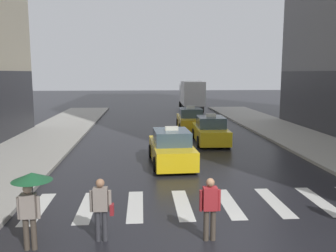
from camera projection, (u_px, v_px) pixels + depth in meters
ground_plane at (227, 248)px, 8.87m from camera, size 160.00×160.00×0.00m
crosswalk_markings at (206, 204)px, 11.83m from camera, size 11.30×2.80×0.01m
taxi_lead at (171, 149)px, 16.99m from camera, size 2.09×4.61×1.80m
taxi_second at (210, 131)px, 22.15m from camera, size 2.05×4.60×1.80m
taxi_third at (190, 120)px, 27.28m from camera, size 2.03×4.59×1.80m
box_truck at (191, 95)px, 39.78m from camera, size 2.45×7.60×3.35m
pedestrian_with_umbrella at (31, 190)px, 8.56m from camera, size 0.96×0.96×1.94m
pedestrian_with_handbag at (101, 206)px, 9.10m from camera, size 0.60×0.24×1.65m
pedestrian_plain_coat at (210, 205)px, 9.14m from camera, size 0.55×0.24×1.65m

